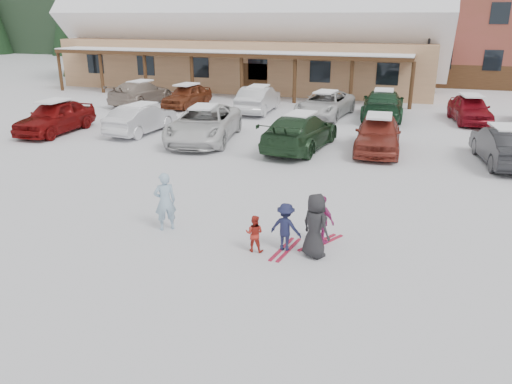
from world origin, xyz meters
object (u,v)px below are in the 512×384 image
(child_magenta, at_px, (322,220))
(adult_skier, at_px, (165,202))
(parked_car_0, at_px, (55,117))
(parked_car_11, at_px, (383,104))
(parked_car_8, at_px, (187,96))
(parked_car_12, at_px, (470,109))
(parked_car_4, at_px, (378,134))
(child_navy, at_px, (286,227))
(parked_car_10, at_px, (325,104))
(bystander_dark, at_px, (315,226))
(parked_car_3, at_px, (300,131))
(parked_car_1, at_px, (141,119))
(parked_car_7, at_px, (141,93))
(parked_car_2, at_px, (204,124))
(parked_car_5, at_px, (504,146))
(parked_car_9, at_px, (258,99))
(toddler_red, at_px, (254,233))
(lamp_post, at_px, (429,46))
(day_lodge, at_px, (251,34))

(child_magenta, bearing_deg, adult_skier, 34.74)
(parked_car_0, bearing_deg, parked_car_11, 28.96)
(parked_car_8, bearing_deg, parked_car_12, 7.07)
(adult_skier, xyz_separation_m, parked_car_4, (4.58, 9.95, -0.03))
(child_navy, bearing_deg, parked_car_11, -84.43)
(parked_car_10, relative_size, parked_car_11, 0.94)
(bystander_dark, relative_size, parked_car_3, 0.30)
(parked_car_0, distance_m, parked_car_4, 15.14)
(parked_car_10, bearing_deg, parked_car_1, -131.23)
(parked_car_7, bearing_deg, parked_car_2, 140.22)
(child_navy, height_order, bystander_dark, bystander_dark)
(parked_car_1, height_order, parked_car_10, parked_car_10)
(parked_car_4, bearing_deg, parked_car_10, 114.36)
(child_navy, xyz_separation_m, parked_car_5, (5.96, 9.77, 0.11))
(parked_car_11, bearing_deg, child_navy, 84.52)
(child_magenta, height_order, parked_car_5, parked_car_5)
(child_navy, bearing_deg, bystander_dark, -179.09)
(parked_car_7, bearing_deg, parked_car_9, -177.64)
(bystander_dark, height_order, parked_car_12, bystander_dark)
(parked_car_1, bearing_deg, child_magenta, 142.82)
(parked_car_4, distance_m, parked_car_8, 14.20)
(parked_car_7, bearing_deg, parked_car_8, -174.46)
(child_navy, relative_size, parked_car_12, 0.29)
(parked_car_7, bearing_deg, parked_car_12, -173.77)
(child_magenta, height_order, parked_car_8, parked_car_8)
(parked_car_4, xyz_separation_m, parked_car_7, (-15.41, 7.23, -0.03))
(adult_skier, relative_size, toddler_red, 1.71)
(lamp_post, distance_m, parked_car_4, 15.09)
(parked_car_5, relative_size, parked_car_9, 0.94)
(adult_skier, relative_size, parked_car_11, 0.30)
(adult_skier, height_order, toddler_red, adult_skier)
(toddler_red, xyz_separation_m, parked_car_8, (-10.26, 17.71, 0.23))
(child_navy, bearing_deg, parked_car_12, -98.28)
(lamp_post, distance_m, parked_car_12, 7.99)
(parked_car_5, relative_size, parked_car_12, 1.04)
(parked_car_10, bearing_deg, parked_car_5, -33.86)
(parked_car_3, distance_m, parked_car_12, 10.94)
(lamp_post, relative_size, child_navy, 5.04)
(parked_car_9, bearing_deg, child_magenta, 110.38)
(parked_car_0, distance_m, parked_car_3, 11.94)
(adult_skier, xyz_separation_m, parked_car_12, (8.65, 17.58, -0.07))
(parked_car_0, bearing_deg, parked_car_9, 45.39)
(parked_car_7, bearing_deg, adult_skier, 127.29)
(child_magenta, distance_m, parked_car_3, 9.36)
(day_lodge, height_order, parked_car_7, day_lodge)
(child_magenta, xyz_separation_m, parked_car_5, (5.20, 9.13, 0.09))
(toddler_red, xyz_separation_m, parked_car_11, (1.54, 17.76, 0.31))
(bystander_dark, height_order, parked_car_3, bystander_dark)
(parked_car_9, bearing_deg, parked_car_0, 44.06)
(child_magenta, bearing_deg, day_lodge, -38.92)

